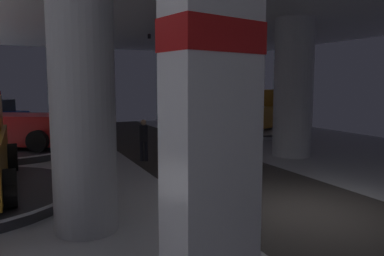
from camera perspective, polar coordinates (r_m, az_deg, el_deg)
name	(u,v)px	position (r m, az deg, el deg)	size (l,w,h in m)	color
ground	(310,213)	(9.25, 17.49, -12.20)	(24.00, 44.00, 0.06)	#B2B2B7
column_right	(293,88)	(15.76, 15.12, 5.86)	(1.55, 1.55, 5.50)	silver
column_left	(82,93)	(7.62, -16.29, 5.12)	(1.25, 1.25, 5.50)	#ADADB2
brand_sign_pylon	(212,154)	(4.32, 3.01, -3.96)	(1.38, 0.91, 4.12)	slate
display_platform_deep_right	(201,122)	(27.46, 1.30, 0.92)	(6.03, 6.03, 0.26)	#333338
display_car_deep_right	(201,110)	(27.40, 1.36, 2.75)	(4.28, 2.31, 1.71)	silver
display_platform_far_left	(10,149)	(17.65, -25.91, -2.93)	(5.68, 5.68, 0.31)	#333338
pickup_truck_far_left	(1,124)	(17.68, -26.98, 0.53)	(5.65, 4.53, 2.30)	red
display_platform_far_right	(254,131)	(22.57, 9.45, -0.43)	(5.68, 5.68, 0.26)	#B7B7BC
pickup_truck_far_right	(258,113)	(22.73, 9.93, 2.26)	(5.70, 4.23, 2.30)	#B77519
visitor_walking_near	(144,138)	(14.31, -7.35, -1.44)	(0.32, 0.32, 1.59)	black
visitor_walking_far	(175,141)	(13.31, -2.63, -2.01)	(0.32, 0.32, 1.59)	black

